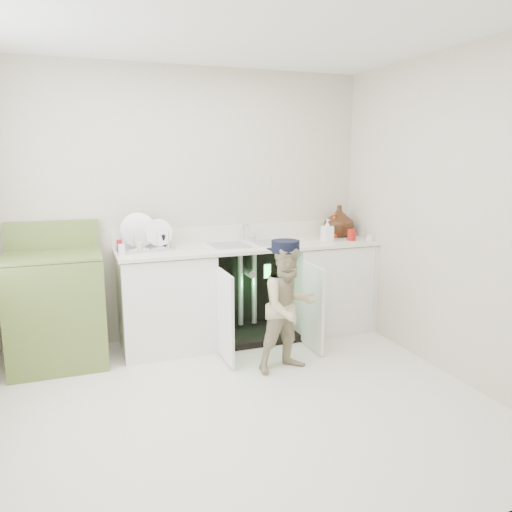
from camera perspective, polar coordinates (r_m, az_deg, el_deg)
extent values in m
plane|color=beige|center=(3.66, -2.46, -16.46)|extent=(3.50, 3.50, 0.00)
cube|color=#BDB2A2|center=(4.71, -8.20, 5.69)|extent=(3.50, 2.50, 0.02)
cube|color=#BDB2A2|center=(1.91, 11.07, -2.62)|extent=(3.50, 2.50, 0.02)
cube|color=#BDB2A2|center=(4.14, 21.19, 4.28)|extent=(2.50, 3.00, 0.02)
plane|color=white|center=(3.33, -2.86, 25.15)|extent=(3.50, 3.50, 0.00)
cube|color=white|center=(4.53, -10.21, -5.19)|extent=(0.80, 0.60, 0.86)
cube|color=white|center=(5.04, 8.03, -3.42)|extent=(0.80, 0.60, 0.86)
cube|color=black|center=(4.97, -1.64, -3.52)|extent=(0.80, 0.06, 0.86)
cube|color=black|center=(4.85, -0.58, -8.87)|extent=(0.80, 0.60, 0.06)
cylinder|color=gray|center=(4.79, -1.78, -3.85)|extent=(0.05, 0.05, 0.70)
cylinder|color=gray|center=(4.83, -0.20, -3.70)|extent=(0.05, 0.05, 0.70)
cylinder|color=gray|center=(4.72, -0.80, -1.94)|extent=(0.07, 0.18, 0.07)
cube|color=white|center=(4.16, -3.49, -6.96)|extent=(0.03, 0.40, 0.76)
cube|color=white|center=(4.44, 6.49, -5.81)|extent=(0.02, 0.40, 0.76)
cube|color=silver|center=(4.62, -0.60, 1.13)|extent=(2.44, 0.64, 0.03)
cube|color=silver|center=(4.88, -1.75, 2.74)|extent=(2.44, 0.02, 0.15)
cube|color=white|center=(4.62, -0.60, 1.25)|extent=(0.85, 0.55, 0.02)
cube|color=gray|center=(4.55, -3.03, 1.22)|extent=(0.34, 0.40, 0.01)
cube|color=gray|center=(4.69, 1.76, 1.52)|extent=(0.34, 0.40, 0.01)
cylinder|color=silver|center=(4.81, -1.48, 2.80)|extent=(0.03, 0.03, 0.17)
cylinder|color=silver|center=(4.74, -1.25, 3.59)|extent=(0.02, 0.14, 0.02)
cylinder|color=silver|center=(4.85, -0.25, 2.28)|extent=(0.04, 0.04, 0.06)
cylinder|color=white|center=(4.92, 13.17, -2.54)|extent=(0.01, 0.01, 0.70)
cube|color=white|center=(4.92, 12.80, 2.00)|extent=(0.04, 0.02, 0.06)
cube|color=silver|center=(4.51, -12.63, 0.93)|extent=(0.49, 0.33, 0.02)
cylinder|color=silver|center=(4.51, -13.26, 2.04)|extent=(0.31, 0.11, 0.30)
cylinder|color=white|center=(4.52, -11.02, 2.00)|extent=(0.24, 0.06, 0.24)
cylinder|color=silver|center=(4.38, -15.05, 1.60)|extent=(0.01, 0.01, 0.14)
cylinder|color=silver|center=(4.39, -13.77, 1.69)|extent=(0.01, 0.01, 0.14)
cylinder|color=silver|center=(4.40, -12.50, 1.77)|extent=(0.01, 0.01, 0.14)
cylinder|color=silver|center=(4.41, -11.23, 1.85)|extent=(0.01, 0.01, 0.14)
cylinder|color=silver|center=(4.43, -9.97, 1.93)|extent=(0.01, 0.01, 0.14)
imported|color=#412312|center=(5.13, 9.46, 3.97)|extent=(0.30, 0.30, 0.32)
imported|color=#EA3F0C|center=(5.07, 8.93, 3.49)|extent=(0.09, 0.10, 0.25)
imported|color=white|center=(4.85, 8.15, 2.96)|extent=(0.10, 0.10, 0.21)
cylinder|color=#A1130D|center=(4.93, 10.87, 2.39)|extent=(0.08, 0.08, 0.11)
cylinder|color=#A20D18|center=(4.44, -15.32, 1.16)|extent=(0.05, 0.05, 0.10)
cylinder|color=#C3BE8F|center=(4.38, -13.13, 1.00)|extent=(0.06, 0.06, 0.08)
cylinder|color=black|center=(4.53, -10.54, 1.69)|extent=(0.04, 0.04, 0.12)
cube|color=silver|center=(4.27, -15.10, 0.70)|extent=(0.05, 0.05, 0.09)
cube|color=olive|center=(4.44, -21.83, -5.84)|extent=(0.75, 0.65, 0.91)
cube|color=olive|center=(4.33, -22.29, 0.10)|extent=(0.75, 0.65, 0.02)
cube|color=olive|center=(4.60, -22.30, 2.26)|extent=(0.75, 0.06, 0.24)
cylinder|color=black|center=(4.19, -24.90, -0.56)|extent=(0.17, 0.17, 0.02)
cylinder|color=silver|center=(4.19, -24.91, -0.40)|extent=(0.20, 0.20, 0.01)
cylinder|color=black|center=(4.50, -24.60, 0.23)|extent=(0.17, 0.17, 0.02)
cylinder|color=silver|center=(4.50, -24.61, 0.38)|extent=(0.20, 0.20, 0.01)
cylinder|color=black|center=(4.17, -19.78, -0.21)|extent=(0.17, 0.17, 0.02)
cylinder|color=silver|center=(4.17, -19.79, -0.05)|extent=(0.20, 0.20, 0.01)
cylinder|color=black|center=(4.49, -19.83, 0.56)|extent=(0.17, 0.17, 0.02)
cylinder|color=silver|center=(4.49, -19.84, 0.71)|extent=(0.20, 0.20, 0.01)
imported|color=#C5B48D|center=(4.00, 3.79, -5.86)|extent=(0.56, 0.47, 1.05)
cylinder|color=black|center=(3.88, 3.88, 1.12)|extent=(0.25, 0.25, 0.09)
cube|color=black|center=(3.97, 3.10, 0.85)|extent=(0.18, 0.11, 0.01)
cube|color=black|center=(4.35, 1.28, -1.73)|extent=(0.07, 0.01, 0.14)
cube|color=#26F23F|center=(4.35, 1.32, -1.75)|extent=(0.06, 0.00, 0.12)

